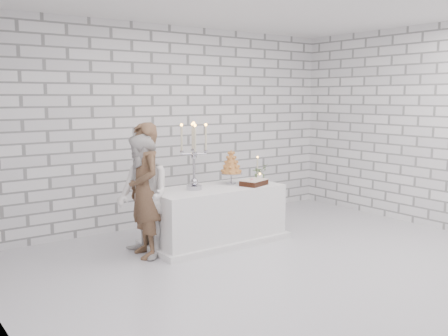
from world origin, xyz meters
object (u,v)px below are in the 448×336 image
groom (145,190)px  bride (143,196)px  cake_table (215,215)px  croquembouche (231,167)px  candelabra (194,156)px

groom → bride: groom is taller
groom → cake_table: bearing=95.9°
groom → croquembouche: size_ratio=3.44×
cake_table → bride: (-1.08, -0.02, 0.38)m
groom → candelabra: bearing=97.5°
cake_table → groom: bearing=179.1°
cake_table → candelabra: size_ratio=2.05×
groom → bride: size_ratio=1.08×
groom → croquembouche: 1.38m
groom → bride: (-0.04, -0.04, -0.06)m
bride → cake_table: bearing=90.8°
cake_table → bride: bearing=-178.9°
candelabra → croquembouche: candelabra is taller
cake_table → bride: bride is taller
cake_table → croquembouche: 0.71m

